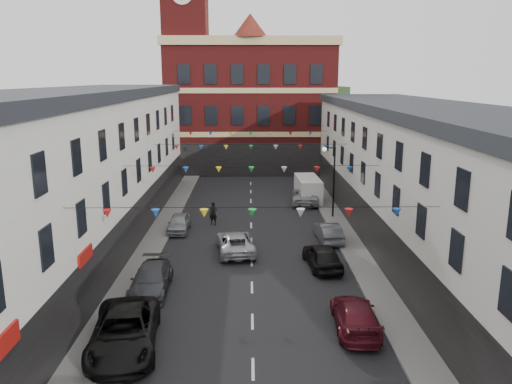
{
  "coord_description": "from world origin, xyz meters",
  "views": [
    {
      "loc": [
        -0.11,
        -25.92,
        11.42
      ],
      "look_at": [
        0.34,
        8.45,
        3.53
      ],
      "focal_mm": 35.0,
      "sensor_mm": 36.0,
      "label": 1
    }
  ],
  "objects_px": {
    "street_lamp": "(331,172)",
    "car_right_c": "(355,316)",
    "moving_car": "(235,242)",
    "pedestrian": "(213,213)",
    "car_right_d": "(322,256)",
    "white_van": "(308,189)",
    "car_right_f": "(305,196)",
    "car_left_c": "(124,331)",
    "car_left_e": "(179,223)",
    "car_left_d": "(151,280)",
    "car_right_e": "(328,232)"
  },
  "relations": [
    {
      "from": "street_lamp",
      "to": "car_right_c",
      "type": "distance_m",
      "value": 19.15
    },
    {
      "from": "moving_car",
      "to": "pedestrian",
      "type": "distance_m",
      "value": 6.79
    },
    {
      "from": "car_right_d",
      "to": "white_van",
      "type": "relative_size",
      "value": 0.85
    },
    {
      "from": "car_right_f",
      "to": "pedestrian",
      "type": "height_order",
      "value": "pedestrian"
    },
    {
      "from": "car_right_c",
      "to": "car_left_c",
      "type": "bearing_deg",
      "value": 11.51
    },
    {
      "from": "car_right_c",
      "to": "white_van",
      "type": "bearing_deg",
      "value": -88.76
    },
    {
      "from": "moving_car",
      "to": "car_left_e",
      "type": "bearing_deg",
      "value": -54.26
    },
    {
      "from": "street_lamp",
      "to": "car_right_f",
      "type": "xyz_separation_m",
      "value": [
        -1.51,
        5.09,
        -3.19
      ]
    },
    {
      "from": "car_left_c",
      "to": "street_lamp",
      "type": "bearing_deg",
      "value": 52.58
    },
    {
      "from": "car_left_e",
      "to": "car_left_d",
      "type": "bearing_deg",
      "value": -90.1
    },
    {
      "from": "car_right_c",
      "to": "white_van",
      "type": "distance_m",
      "value": 24.71
    },
    {
      "from": "street_lamp",
      "to": "car_right_f",
      "type": "bearing_deg",
      "value": 106.47
    },
    {
      "from": "moving_car",
      "to": "car_right_e",
      "type": "bearing_deg",
      "value": -167.61
    },
    {
      "from": "car_left_e",
      "to": "car_right_e",
      "type": "xyz_separation_m",
      "value": [
        11.0,
        -2.47,
        0.02
      ]
    },
    {
      "from": "car_left_d",
      "to": "car_left_e",
      "type": "relative_size",
      "value": 1.25
    },
    {
      "from": "car_left_d",
      "to": "car_right_c",
      "type": "bearing_deg",
      "value": -23.79
    },
    {
      "from": "car_left_e",
      "to": "car_right_d",
      "type": "height_order",
      "value": "car_right_d"
    },
    {
      "from": "car_left_c",
      "to": "car_right_e",
      "type": "height_order",
      "value": "car_left_c"
    },
    {
      "from": "car_left_d",
      "to": "car_right_e",
      "type": "relative_size",
      "value": 1.18
    },
    {
      "from": "car_left_c",
      "to": "car_left_e",
      "type": "height_order",
      "value": "car_left_c"
    },
    {
      "from": "car_left_d",
      "to": "pedestrian",
      "type": "xyz_separation_m",
      "value": [
        2.5,
        12.74,
        0.22
      ]
    },
    {
      "from": "white_van",
      "to": "moving_car",
      "type": "bearing_deg",
      "value": -116.99
    },
    {
      "from": "car_left_d",
      "to": "pedestrian",
      "type": "distance_m",
      "value": 12.98
    },
    {
      "from": "car_right_e",
      "to": "car_right_f",
      "type": "bearing_deg",
      "value": -91.58
    },
    {
      "from": "car_right_e",
      "to": "pedestrian",
      "type": "height_order",
      "value": "pedestrian"
    },
    {
      "from": "white_van",
      "to": "pedestrian",
      "type": "xyz_separation_m",
      "value": [
        -8.39,
        -7.65,
        -0.21
      ]
    },
    {
      "from": "street_lamp",
      "to": "car_right_f",
      "type": "relative_size",
      "value": 1.16
    },
    {
      "from": "car_right_d",
      "to": "car_right_f",
      "type": "bearing_deg",
      "value": -99.4
    },
    {
      "from": "moving_car",
      "to": "car_left_d",
      "type": "bearing_deg",
      "value": 47.58
    },
    {
      "from": "car_left_c",
      "to": "pedestrian",
      "type": "relative_size",
      "value": 3.2
    },
    {
      "from": "car_left_c",
      "to": "moving_car",
      "type": "bearing_deg",
      "value": 63.12
    },
    {
      "from": "car_right_c",
      "to": "pedestrian",
      "type": "bearing_deg",
      "value": -62.82
    },
    {
      "from": "car_left_e",
      "to": "pedestrian",
      "type": "relative_size",
      "value": 2.09
    },
    {
      "from": "car_left_d",
      "to": "car_right_d",
      "type": "relative_size",
      "value": 1.11
    },
    {
      "from": "car_right_f",
      "to": "moving_car",
      "type": "relative_size",
      "value": 1.03
    },
    {
      "from": "car_left_c",
      "to": "car_right_f",
      "type": "bearing_deg",
      "value": 60.69
    },
    {
      "from": "car_left_d",
      "to": "car_right_c",
      "type": "relative_size",
      "value": 1.03
    },
    {
      "from": "car_right_c",
      "to": "car_right_f",
      "type": "bearing_deg",
      "value": -87.99
    },
    {
      "from": "car_left_d",
      "to": "car_right_d",
      "type": "xyz_separation_m",
      "value": [
        9.84,
        3.43,
        0.04
      ]
    },
    {
      "from": "car_left_e",
      "to": "white_van",
      "type": "relative_size",
      "value": 0.75
    },
    {
      "from": "car_left_d",
      "to": "moving_car",
      "type": "xyz_separation_m",
      "value": [
        4.43,
        6.23,
        -0.01
      ]
    },
    {
      "from": "car_right_d",
      "to": "white_van",
      "type": "bearing_deg",
      "value": -100.43
    },
    {
      "from": "car_right_f",
      "to": "moving_car",
      "type": "height_order",
      "value": "car_right_f"
    },
    {
      "from": "car_right_d",
      "to": "car_right_e",
      "type": "xyz_separation_m",
      "value": [
        1.16,
        5.12,
        -0.07
      ]
    },
    {
      "from": "street_lamp",
      "to": "moving_car",
      "type": "bearing_deg",
      "value": -132.72
    },
    {
      "from": "car_right_c",
      "to": "car_right_e",
      "type": "xyz_separation_m",
      "value": [
        0.74,
        12.86,
        -0.01
      ]
    },
    {
      "from": "street_lamp",
      "to": "car_right_c",
      "type": "relative_size",
      "value": 1.27
    },
    {
      "from": "moving_car",
      "to": "pedestrian",
      "type": "xyz_separation_m",
      "value": [
        -1.93,
        6.5,
        0.23
      ]
    },
    {
      "from": "car_left_e",
      "to": "car_right_f",
      "type": "relative_size",
      "value": 0.75
    },
    {
      "from": "car_right_e",
      "to": "car_left_d",
      "type": "bearing_deg",
      "value": 33.91
    }
  ]
}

